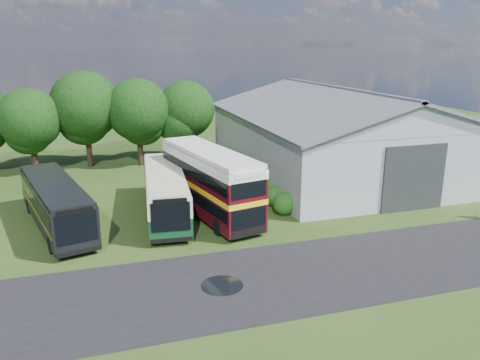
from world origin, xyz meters
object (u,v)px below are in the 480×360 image
object	(u,v)px
storage_shed	(336,129)
bus_dark_single	(56,204)
bus_green_single	(165,192)
bus_maroon_double	(210,183)

from	to	relation	value
storage_shed	bus_dark_single	world-z (taller)	storage_shed
storage_shed	bus_green_single	size ratio (longest dim) A/B	2.05
storage_shed	bus_maroon_double	xyz separation A→B (m)	(-14.60, -8.50, -1.75)
bus_green_single	bus_dark_single	size ratio (longest dim) A/B	1.01
bus_green_single	bus_dark_single	world-z (taller)	bus_green_single
storage_shed	bus_dark_single	size ratio (longest dim) A/B	2.07
bus_dark_single	bus_green_single	bearing A→B (deg)	-11.91
storage_shed	bus_green_single	world-z (taller)	storage_shed
storage_shed	bus_maroon_double	size ratio (longest dim) A/B	2.14
storage_shed	bus_maroon_double	distance (m)	16.98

